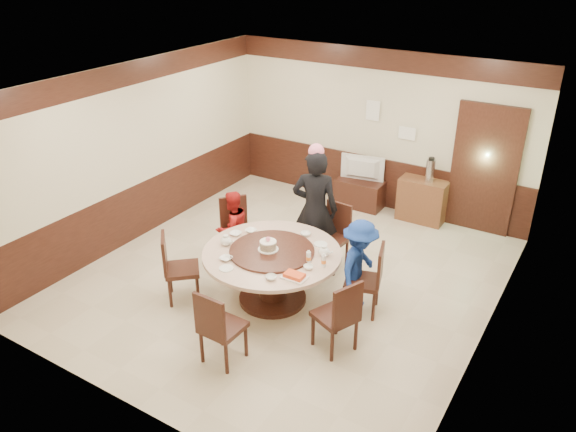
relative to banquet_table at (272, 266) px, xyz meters
The scene contains 31 objects.
room 0.83m from the banquet_table, 100.34° to the left, with size 6.00×6.04×2.84m.
banquet_table is the anchor object (origin of this frame).
chair_0 1.24m from the banquet_table, 19.75° to the left, with size 0.55×0.55×0.97m.
chair_1 1.25m from the banquet_table, 78.11° to the left, with size 0.48×0.49×0.97m.
chair_2 1.24m from the banquet_table, 148.59° to the left, with size 0.62×0.62×0.97m.
chair_3 1.25m from the banquet_table, 150.37° to the right, with size 0.62×0.62×0.97m.
chair_4 1.35m from the banquet_table, 82.47° to the right, with size 0.45×0.46×0.97m.
chair_5 1.29m from the banquet_table, 20.83° to the right, with size 0.58×0.58×0.97m.
person_standing 1.17m from the banquet_table, 88.92° to the left, with size 0.66×0.43×1.82m, color black.
person_red 1.19m from the banquet_table, 152.59° to the left, with size 0.56×0.43×1.15m, color #A91716.
person_blue 1.14m from the banquet_table, 22.91° to the left, with size 0.82×0.47×1.27m, color navy.
birthday_cake 0.31m from the banquet_table, 152.37° to the right, with size 0.27×0.27×0.19m.
teapot_left 0.70m from the banquet_table, 164.89° to the right, with size 0.17×0.15×0.13m, color white.
teapot_right 0.73m from the banquet_table, 22.61° to the left, with size 0.17×0.15×0.13m, color white.
bowl_0 0.68m from the banquet_table, 150.38° to the left, with size 0.15×0.15×0.04m, color white.
bowl_1 0.70m from the banquet_table, 57.80° to the right, with size 0.14×0.14×0.04m, color white.
bowl_2 0.66m from the banquet_table, 128.80° to the right, with size 0.16×0.16×0.04m, color white.
bowl_3 0.67m from the banquet_table, 10.67° to the right, with size 0.13×0.13×0.04m, color white.
bowl_4 0.73m from the banquet_table, 169.37° to the left, with size 0.16×0.16×0.04m, color white.
bowl_5 0.68m from the banquet_table, 76.51° to the left, with size 0.14×0.14×0.04m, color white.
saucer_near 0.73m from the banquet_table, 111.04° to the right, with size 0.18×0.18×0.01m, color white.
saucer_far 0.71m from the banquet_table, 48.01° to the left, with size 0.18×0.18×0.01m, color white.
shrimp_platter 0.74m from the banquet_table, 34.30° to the right, with size 0.30×0.20×0.06m.
bottle_0 0.62m from the banquet_table, ahead, with size 0.06×0.06×0.16m, color white.
bottle_1 0.80m from the banquet_table, ahead, with size 0.06×0.06×0.16m, color white.
tv_stand 3.38m from the banquet_table, 94.75° to the left, with size 0.85×0.45×0.50m, color #32170F.
television 3.37m from the banquet_table, 94.75° to the left, with size 0.79×0.10×0.45m, color gray.
side_cabinet 3.50m from the banquet_table, 75.53° to the left, with size 0.80×0.40×0.75m, color brown.
thermos 3.54m from the banquet_table, 74.27° to the left, with size 0.15×0.15×0.38m, color silver.
notice_left 3.77m from the banquet_table, 93.58° to the left, with size 0.25×0.00×0.35m, color white.
notice_right 3.70m from the banquet_table, 83.16° to the left, with size 0.30×0.00×0.22m, color white.
Camera 1 is at (3.62, -5.90, 4.38)m, focal length 35.00 mm.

